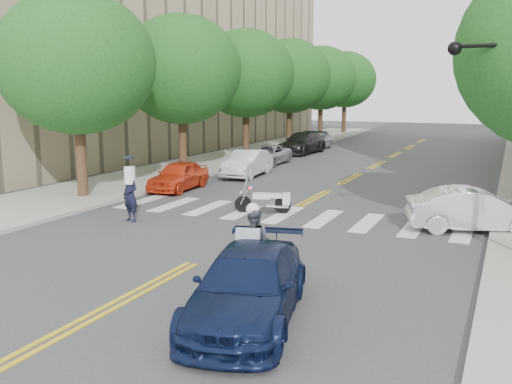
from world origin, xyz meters
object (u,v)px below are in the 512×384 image
Objects in this scene: officer_standing at (130,195)px; convertible at (475,210)px; motorcycle_parked at (268,201)px; motorcycle_police at (253,249)px; sedan_blue at (248,287)px.

convertible is at bearing 34.66° from officer_standing.
officer_standing is at bearing 111.89° from motorcycle_parked.
motorcycle_police is 1.16× the size of motorcycle_parked.
motorcycle_police reaches higher than motorcycle_parked.
officer_standing reaches higher than motorcycle_parked.
convertible is 0.89× the size of sedan_blue.
motorcycle_police is 8.75m from convertible.
motorcycle_police is 1.29× the size of officer_standing.
motorcycle_police reaches higher than officer_standing.
sedan_blue reaches higher than motorcycle_parked.
officer_standing reaches higher than convertible.
officer_standing is 0.43× the size of convertible.
motorcycle_police is at bearing -177.63° from motorcycle_parked.
sedan_blue is (7.34, -6.15, -0.23)m from officer_standing.
officer_standing is 0.38× the size of sedan_blue.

